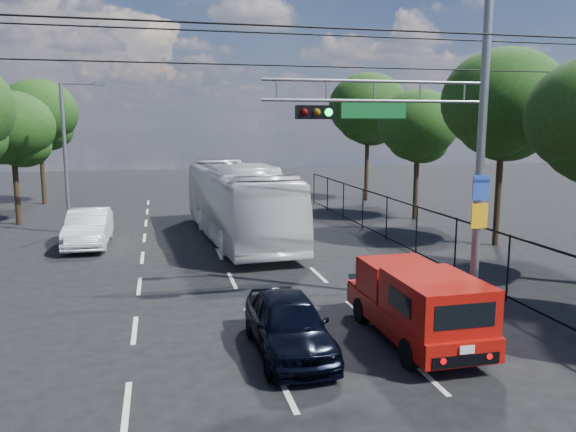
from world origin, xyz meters
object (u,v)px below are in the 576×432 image
object	(u,v)px
navy_hatchback	(289,324)
white_van	(89,228)
signal_mast	(442,121)
red_pickup	(416,302)
white_bus	(238,202)

from	to	relation	value
navy_hatchback	white_van	distance (m)	14.26
signal_mast	red_pickup	xyz separation A→B (m)	(-1.69, -2.26, -4.27)
white_bus	white_van	bearing A→B (deg)	176.06
navy_hatchback	red_pickup	bearing A→B (deg)	-0.44
signal_mast	white_bus	world-z (taller)	signal_mast
signal_mast	white_van	bearing A→B (deg)	134.30
navy_hatchback	white_van	size ratio (longest dim) A/B	0.85
navy_hatchback	white_van	world-z (taller)	white_van
signal_mast	navy_hatchback	bearing A→B (deg)	-154.96
red_pickup	signal_mast	bearing A→B (deg)	53.31
white_bus	navy_hatchback	bearing A→B (deg)	-97.25
navy_hatchback	white_bus	bearing A→B (deg)	86.82
navy_hatchback	white_van	xyz separation A→B (m)	(-5.74, 13.05, 0.10)
white_van	white_bus	bearing A→B (deg)	0.68
navy_hatchback	white_bus	xyz separation A→B (m)	(0.70, 13.08, 1.02)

